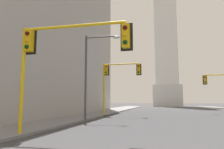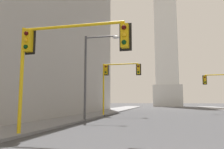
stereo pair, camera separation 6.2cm
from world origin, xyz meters
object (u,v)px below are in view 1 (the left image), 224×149
traffic_light_near_left (59,50)px  obelisk (164,5)px  traffic_light_mid_left (116,76)px  street_lamp (92,67)px

traffic_light_near_left → obelisk: bearing=84.2°
traffic_light_near_left → traffic_light_mid_left: size_ratio=0.94×
traffic_light_near_left → street_lamp: street_lamp is taller
obelisk → traffic_light_near_left: obelisk is taller
traffic_light_mid_left → obelisk: bearing=82.2°
traffic_light_mid_left → street_lamp: 6.54m
traffic_light_near_left → traffic_light_mid_left: 15.02m
obelisk → traffic_light_mid_left: bearing=-97.8°
traffic_light_near_left → street_lamp: bearing=97.3°
obelisk → street_lamp: bearing=-97.8°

